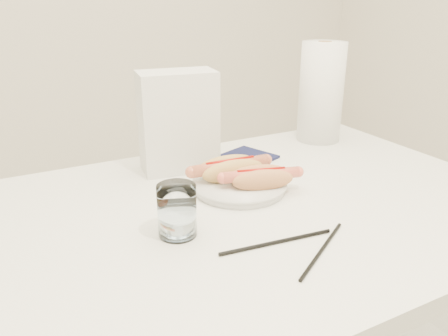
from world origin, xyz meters
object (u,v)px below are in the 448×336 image
hotdog_left (230,169)px  napkin_box (178,122)px  paper_towel_roll (321,92)px  hotdog_right (261,178)px  water_glass (177,211)px  plate (239,187)px  table (248,229)px

hotdog_left → napkin_box: napkin_box is taller
hotdog_left → paper_towel_roll: bearing=27.9°
hotdog_left → hotdog_right: hotdog_left is taller
water_glass → napkin_box: size_ratio=0.40×
hotdog_right → paper_towel_roll: bearing=51.0°
plate → water_glass: water_glass is taller
hotdog_right → napkin_box: napkin_box is taller
table → hotdog_left: hotdog_left is taller
hotdog_left → napkin_box: (-0.06, 0.16, 0.08)m
water_glass → table: bearing=14.7°
table → paper_towel_roll: size_ratio=4.14×
table → paper_towel_roll: 0.55m
table → hotdog_right: (0.05, 0.03, 0.10)m
table → water_glass: water_glass is taller
plate → table: bearing=-105.3°
hotdog_right → water_glass: size_ratio=1.74×
table → paper_towel_roll: paper_towel_roll is taller
table → plate: bearing=74.7°
water_glass → napkin_box: 0.35m
plate → water_glass: 0.24m
water_glass → napkin_box: bearing=66.7°
hotdog_left → napkin_box: 0.19m
table → napkin_box: size_ratio=4.86×
hotdog_right → paper_towel_roll: (0.37, 0.26, 0.11)m
water_glass → paper_towel_roll: size_ratio=0.34×
napkin_box → paper_towel_roll: size_ratio=0.85×
hotdog_right → paper_towel_roll: 0.46m
table → paper_towel_roll: (0.42, 0.29, 0.20)m
table → water_glass: size_ratio=12.09×
plate → paper_towel_roll: paper_towel_roll is taller
hotdog_right → water_glass: 0.25m
hotdog_left → hotdog_right: 0.08m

